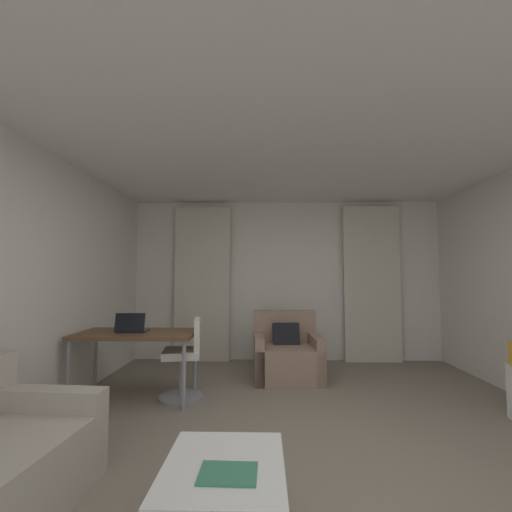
{
  "coord_description": "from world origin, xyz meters",
  "views": [
    {
      "loc": [
        -0.36,
        -2.5,
        1.35
      ],
      "look_at": [
        -0.46,
        1.49,
        1.6
      ],
      "focal_mm": 23.27,
      "sensor_mm": 36.0,
      "label": 1
    }
  ],
  "objects_px": {
    "desk": "(137,338)",
    "laptop": "(132,328)",
    "armchair": "(287,356)",
    "coffee_table": "(224,505)",
    "magazine_open": "(228,473)",
    "desk_chair": "(185,363)"
  },
  "relations": [
    {
      "from": "desk",
      "to": "laptop",
      "type": "xyz_separation_m",
      "value": [
        -0.06,
        -0.01,
        0.11
      ]
    },
    {
      "from": "armchair",
      "to": "magazine_open",
      "type": "height_order",
      "value": "armchair"
    },
    {
      "from": "armchair",
      "to": "laptop",
      "type": "bearing_deg",
      "value": -155.05
    },
    {
      "from": "desk",
      "to": "magazine_open",
      "type": "distance_m",
      "value": 2.42
    },
    {
      "from": "desk",
      "to": "desk_chair",
      "type": "bearing_deg",
      "value": 3.77
    },
    {
      "from": "armchair",
      "to": "desk",
      "type": "relative_size",
      "value": 0.71
    },
    {
      "from": "laptop",
      "to": "coffee_table",
      "type": "relative_size",
      "value": 0.49
    },
    {
      "from": "armchair",
      "to": "coffee_table",
      "type": "distance_m",
      "value": 2.83
    },
    {
      "from": "armchair",
      "to": "desk_chair",
      "type": "relative_size",
      "value": 1.04
    },
    {
      "from": "desk_chair",
      "to": "magazine_open",
      "type": "distance_m",
      "value": 2.21
    },
    {
      "from": "armchair",
      "to": "magazine_open",
      "type": "distance_m",
      "value": 2.92
    },
    {
      "from": "coffee_table",
      "to": "magazine_open",
      "type": "xyz_separation_m",
      "value": [
        0.03,
        -0.09,
        0.21
      ]
    },
    {
      "from": "desk",
      "to": "laptop",
      "type": "bearing_deg",
      "value": -174.72
    },
    {
      "from": "desk",
      "to": "magazine_open",
      "type": "relative_size",
      "value": 4.57
    },
    {
      "from": "armchair",
      "to": "desk_chair",
      "type": "bearing_deg",
      "value": -146.41
    },
    {
      "from": "laptop",
      "to": "desk",
      "type": "bearing_deg",
      "value": 5.28
    },
    {
      "from": "desk_chair",
      "to": "laptop",
      "type": "relative_size",
      "value": 2.61
    },
    {
      "from": "magazine_open",
      "to": "desk_chair",
      "type": "bearing_deg",
      "value": 108.69
    },
    {
      "from": "coffee_table",
      "to": "laptop",
      "type": "bearing_deg",
      "value": 122.96
    },
    {
      "from": "desk",
      "to": "coffee_table",
      "type": "relative_size",
      "value": 1.9
    },
    {
      "from": "desk_chair",
      "to": "laptop",
      "type": "distance_m",
      "value": 0.71
    },
    {
      "from": "desk",
      "to": "magazine_open",
      "type": "bearing_deg",
      "value": -58.8
    }
  ]
}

